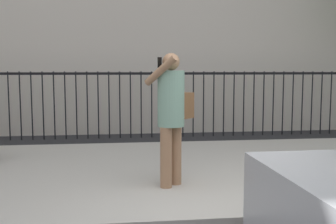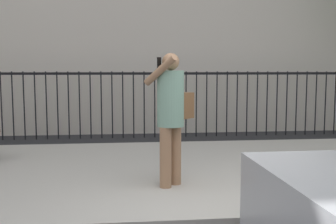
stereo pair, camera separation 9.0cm
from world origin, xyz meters
name	(u,v)px [view 1 (the left image)]	position (x,y,z in m)	size (l,w,h in m)	color
sidewalk	(197,171)	(0.00, 2.20, 0.07)	(28.00, 4.40, 0.15)	#B2ADA3
iron_fence	(167,95)	(0.00, 5.90, 1.02)	(12.03, 0.04, 1.60)	black
pedestrian_on_phone	(172,109)	(-0.52, 1.24, 1.14)	(0.69, 0.68, 1.70)	#936B4C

